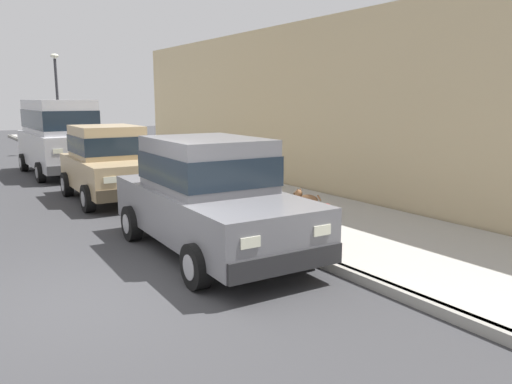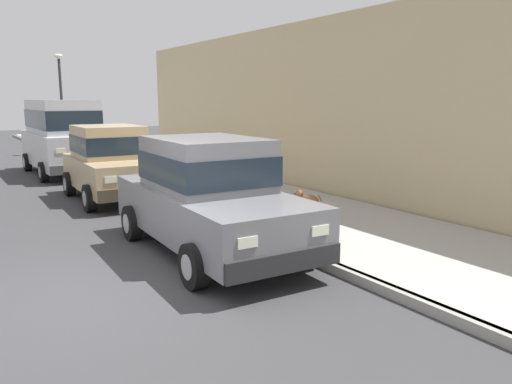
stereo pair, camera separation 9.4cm
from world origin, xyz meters
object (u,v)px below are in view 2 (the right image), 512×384
at_px(street_lamp, 61,91).
at_px(car_grey_sedan, 208,194).
at_px(car_tan_hatchback, 111,161).
at_px(fire_hydrant, 326,227).
at_px(car_silver_van, 62,133).
at_px(dog_brown, 307,198).

bearing_deg(street_lamp, car_grey_sedan, -94.76).
distance_m(car_tan_hatchback, street_lamp, 11.96).
distance_m(car_grey_sedan, fire_hydrant, 2.02).
bearing_deg(car_silver_van, car_grey_sedan, -89.97).
bearing_deg(dog_brown, car_grey_sedan, -161.01).
distance_m(car_grey_sedan, dog_brown, 3.15).
height_order(car_grey_sedan, fire_hydrant, car_grey_sedan).
distance_m(fire_hydrant, street_lamp, 18.49).
height_order(fire_hydrant, street_lamp, street_lamp).
bearing_deg(fire_hydrant, street_lamp, 90.31).
bearing_deg(car_grey_sedan, car_silver_van, 90.03).
relative_size(car_tan_hatchback, car_silver_van, 0.79).
bearing_deg(car_grey_sedan, car_tan_hatchback, 89.72).
relative_size(fire_hydrant, street_lamp, 0.16).
bearing_deg(car_silver_van, car_tan_hatchback, -89.65).
bearing_deg(car_silver_van, dog_brown, -73.07).
bearing_deg(fire_hydrant, car_silver_van, 97.34).
bearing_deg(car_silver_van, fire_hydrant, -82.66).
height_order(dog_brown, street_lamp, street_lamp).
distance_m(car_silver_van, street_lamp, 6.78).
bearing_deg(dog_brown, street_lamp, 95.35).
bearing_deg(fire_hydrant, car_grey_sedan, 141.35).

